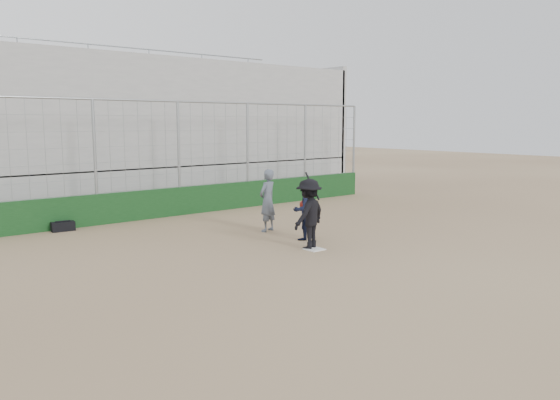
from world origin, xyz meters
TOP-DOWN VIEW (x-y plane):
  - ground at (0.00, 0.00)m, footprint 90.00×90.00m
  - home_plate at (0.00, 0.00)m, footprint 0.44×0.44m
  - backstop at (0.00, 7.00)m, footprint 18.10×0.25m
  - bleachers at (0.00, 11.95)m, footprint 20.25×6.70m
  - batter_at_plate at (-0.01, 0.20)m, footprint 1.33×1.00m
  - catcher_crouched at (0.62, 1.08)m, footprint 0.83×0.66m
  - umpire at (0.57, 2.68)m, footprint 0.79×0.64m
  - equipment_bag at (-4.22, 6.65)m, footprint 0.70×0.35m

SIDE VIEW (x-z plane):
  - ground at x=0.00m, z-range 0.00..0.00m
  - home_plate at x=0.00m, z-range 0.00..0.02m
  - equipment_bag at x=-4.22m, z-range -0.02..0.31m
  - catcher_crouched at x=0.62m, z-range 0.00..1.13m
  - umpire at x=0.57m, z-range 0.00..1.70m
  - batter_at_plate at x=-0.01m, z-range -0.07..1.91m
  - backstop at x=0.00m, z-range -1.06..2.98m
  - bleachers at x=0.00m, z-range -0.57..6.41m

